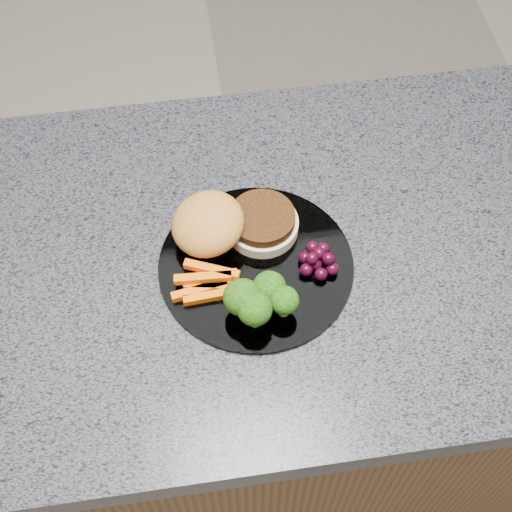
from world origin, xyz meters
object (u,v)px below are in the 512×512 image
at_px(island_cabinet, 289,382).
at_px(grape_bunch, 318,259).
at_px(plate, 256,265).
at_px(burger, 227,225).

height_order(island_cabinet, grape_bunch, grape_bunch).
relative_size(plate, grape_bunch, 4.88).
bearing_deg(burger, plate, -80.60).
xyz_separation_m(island_cabinet, grape_bunch, (0.01, -0.04, 0.49)).
xyz_separation_m(burger, grape_bunch, (0.11, -0.07, -0.01)).
bearing_deg(plate, grape_bunch, -9.20).
bearing_deg(grape_bunch, burger, 149.74).
bearing_deg(grape_bunch, island_cabinet, 108.35).
distance_m(burger, grape_bunch, 0.13).
relative_size(island_cabinet, plate, 4.62).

